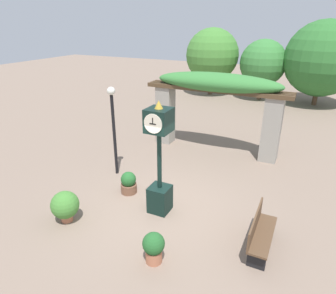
{
  "coord_description": "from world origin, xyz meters",
  "views": [
    {
      "loc": [
        3.17,
        -6.15,
        4.77
      ],
      "look_at": [
        -0.01,
        0.41,
        1.68
      ],
      "focal_mm": 32.0,
      "sensor_mm": 36.0,
      "label": 1
    }
  ],
  "objects_px": {
    "potted_plant_near_right": "(65,205)",
    "potted_plant_far_left": "(129,183)",
    "pedestal_clock": "(159,161)",
    "lamp_post": "(113,120)",
    "park_bench": "(260,233)",
    "potted_plant_near_left": "(154,247)"
  },
  "relations": [
    {
      "from": "potted_plant_near_right",
      "to": "potted_plant_far_left",
      "type": "xyz_separation_m",
      "value": [
        0.68,
        1.87,
        -0.14
      ]
    },
    {
      "from": "pedestal_clock",
      "to": "lamp_post",
      "type": "bearing_deg",
      "value": 150.83
    },
    {
      "from": "park_bench",
      "to": "pedestal_clock",
      "type": "bearing_deg",
      "value": 82.57
    },
    {
      "from": "potted_plant_near_left",
      "to": "potted_plant_far_left",
      "type": "bearing_deg",
      "value": 133.14
    },
    {
      "from": "potted_plant_near_left",
      "to": "pedestal_clock",
      "type": "bearing_deg",
      "value": 113.32
    },
    {
      "from": "potted_plant_near_left",
      "to": "lamp_post",
      "type": "bearing_deg",
      "value": 135.32
    },
    {
      "from": "pedestal_clock",
      "to": "potted_plant_near_left",
      "type": "bearing_deg",
      "value": -66.68
    },
    {
      "from": "pedestal_clock",
      "to": "park_bench",
      "type": "bearing_deg",
      "value": -7.43
    },
    {
      "from": "potted_plant_far_left",
      "to": "lamp_post",
      "type": "xyz_separation_m",
      "value": [
        -1.03,
        0.87,
        1.57
      ]
    },
    {
      "from": "pedestal_clock",
      "to": "potted_plant_far_left",
      "type": "distance_m",
      "value": 1.76
    },
    {
      "from": "pedestal_clock",
      "to": "potted_plant_near_right",
      "type": "relative_size",
      "value": 3.67
    },
    {
      "from": "pedestal_clock",
      "to": "lamp_post",
      "type": "xyz_separation_m",
      "value": [
        -2.3,
        1.28,
        0.41
      ]
    },
    {
      "from": "pedestal_clock",
      "to": "park_bench",
      "type": "relative_size",
      "value": 2.04
    },
    {
      "from": "potted_plant_near_left",
      "to": "lamp_post",
      "type": "xyz_separation_m",
      "value": [
        -3.04,
        3.01,
        1.49
      ]
    },
    {
      "from": "potted_plant_far_left",
      "to": "park_bench",
      "type": "xyz_separation_m",
      "value": [
        3.94,
        -0.77,
        0.12
      ]
    },
    {
      "from": "potted_plant_near_right",
      "to": "park_bench",
      "type": "bearing_deg",
      "value": 13.45
    },
    {
      "from": "potted_plant_near_left",
      "to": "potted_plant_far_left",
      "type": "height_order",
      "value": "potted_plant_near_left"
    },
    {
      "from": "potted_plant_near_right",
      "to": "lamp_post",
      "type": "bearing_deg",
      "value": 97.31
    },
    {
      "from": "lamp_post",
      "to": "potted_plant_near_left",
      "type": "bearing_deg",
      "value": -44.68
    },
    {
      "from": "potted_plant_far_left",
      "to": "potted_plant_near_right",
      "type": "bearing_deg",
      "value": -110.07
    },
    {
      "from": "pedestal_clock",
      "to": "park_bench",
      "type": "height_order",
      "value": "pedestal_clock"
    },
    {
      "from": "potted_plant_far_left",
      "to": "park_bench",
      "type": "distance_m",
      "value": 4.01
    }
  ]
}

